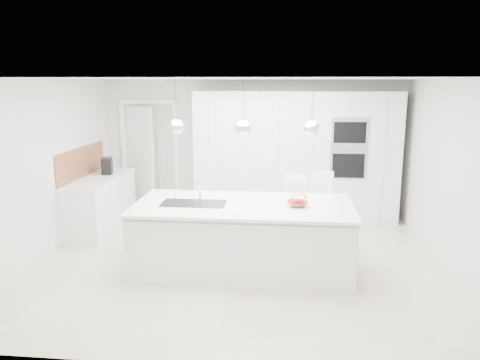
# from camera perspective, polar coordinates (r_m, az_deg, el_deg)

# --- Properties ---
(floor) EXTENTS (5.50, 5.50, 0.00)m
(floor) POSITION_cam_1_polar(r_m,az_deg,el_deg) (6.64, -0.27, -9.87)
(floor) COLOR beige
(floor) RESTS_ON ground
(wall_back) EXTENTS (5.50, 0.00, 5.50)m
(wall_back) POSITION_cam_1_polar(r_m,az_deg,el_deg) (8.74, 1.49, 3.95)
(wall_back) COLOR silver
(wall_back) RESTS_ON ground
(wall_left) EXTENTS (0.00, 5.00, 5.00)m
(wall_left) POSITION_cam_1_polar(r_m,az_deg,el_deg) (7.12, -22.87, 1.15)
(wall_left) COLOR silver
(wall_left) RESTS_ON ground
(ceiling) EXTENTS (5.50, 5.50, 0.00)m
(ceiling) POSITION_cam_1_polar(r_m,az_deg,el_deg) (6.16, -0.29, 12.25)
(ceiling) COLOR white
(ceiling) RESTS_ON wall_back
(tall_cabinets) EXTENTS (3.60, 0.60, 2.30)m
(tall_cabinets) POSITION_cam_1_polar(r_m,az_deg,el_deg) (8.43, 6.76, 2.89)
(tall_cabinets) COLOR white
(tall_cabinets) RESTS_ON floor
(oven_stack) EXTENTS (0.62, 0.04, 1.05)m
(oven_stack) POSITION_cam_1_polar(r_m,az_deg,el_deg) (8.16, 13.16, 3.77)
(oven_stack) COLOR #A5A5A8
(oven_stack) RESTS_ON tall_cabinets
(doorway_frame) EXTENTS (1.11, 0.08, 2.13)m
(doorway_frame) POSITION_cam_1_polar(r_m,az_deg,el_deg) (9.10, -10.88, 2.62)
(doorway_frame) COLOR white
(doorway_frame) RESTS_ON floor
(hallway_door) EXTENTS (0.76, 0.38, 2.00)m
(hallway_door) POSITION_cam_1_polar(r_m,az_deg,el_deg) (9.13, -12.47, 2.46)
(hallway_door) COLOR white
(hallway_door) RESTS_ON floor
(radiator) EXTENTS (0.32, 0.04, 1.40)m
(radiator) POSITION_cam_1_polar(r_m,az_deg,el_deg) (9.03, -8.91, 1.50)
(radiator) COLOR white
(radiator) RESTS_ON floor
(left_base_cabinets) EXTENTS (0.60, 1.80, 0.86)m
(left_base_cabinets) POSITION_cam_1_polar(r_m,az_deg,el_deg) (8.22, -16.60, -2.91)
(left_base_cabinets) COLOR white
(left_base_cabinets) RESTS_ON floor
(left_worktop) EXTENTS (0.62, 1.82, 0.04)m
(left_worktop) POSITION_cam_1_polar(r_m,az_deg,el_deg) (8.12, -16.78, 0.16)
(left_worktop) COLOR white
(left_worktop) RESTS_ON left_base_cabinets
(oak_backsplash) EXTENTS (0.02, 1.80, 0.50)m
(oak_backsplash) POSITION_cam_1_polar(r_m,az_deg,el_deg) (8.19, -18.76, 2.05)
(oak_backsplash) COLOR brown
(oak_backsplash) RESTS_ON wall_left
(island_base) EXTENTS (2.80, 1.20, 0.86)m
(island_base) POSITION_cam_1_polar(r_m,az_deg,el_deg) (6.20, 0.35, -7.24)
(island_base) COLOR white
(island_base) RESTS_ON floor
(island_worktop) EXTENTS (2.84, 1.40, 0.04)m
(island_worktop) POSITION_cam_1_polar(r_m,az_deg,el_deg) (6.11, 0.40, -3.10)
(island_worktop) COLOR white
(island_worktop) RESTS_ON island_base
(island_sink) EXTENTS (0.84, 0.44, 0.18)m
(island_sink) POSITION_cam_1_polar(r_m,az_deg,el_deg) (6.18, -5.67, -3.58)
(island_sink) COLOR #3F3F42
(island_sink) RESTS_ON island_worktop
(island_tap) EXTENTS (0.02, 0.02, 0.30)m
(island_tap) POSITION_cam_1_polar(r_m,az_deg,el_deg) (6.30, -4.90, -1.10)
(island_tap) COLOR white
(island_tap) RESTS_ON island_worktop
(pendant_left) EXTENTS (0.20, 0.20, 0.20)m
(pendant_left) POSITION_cam_1_polar(r_m,az_deg,el_deg) (6.02, -7.76, 6.43)
(pendant_left) COLOR white
(pendant_left) RESTS_ON ceiling
(pendant_mid) EXTENTS (0.20, 0.20, 0.20)m
(pendant_mid) POSITION_cam_1_polar(r_m,az_deg,el_deg) (5.88, 0.37, 6.41)
(pendant_mid) COLOR white
(pendant_mid) RESTS_ON ceiling
(pendant_right) EXTENTS (0.20, 0.20, 0.20)m
(pendant_right) POSITION_cam_1_polar(r_m,az_deg,el_deg) (5.86, 8.72, 6.25)
(pendant_right) COLOR white
(pendant_right) RESTS_ON ceiling
(fruit_bowl) EXTENTS (0.31, 0.31, 0.07)m
(fruit_bowl) POSITION_cam_1_polar(r_m,az_deg,el_deg) (6.03, 6.99, -2.89)
(fruit_bowl) COLOR brown
(fruit_bowl) RESTS_ON island_worktop
(espresso_machine) EXTENTS (0.23, 0.29, 0.28)m
(espresso_machine) POSITION_cam_1_polar(r_m,az_deg,el_deg) (8.37, -15.91, 1.67)
(espresso_machine) COLOR black
(espresso_machine) RESTS_ON left_worktop
(bar_stool_left) EXTENTS (0.50, 0.60, 1.11)m
(bar_stool_left) POSITION_cam_1_polar(r_m,az_deg,el_deg) (6.95, 6.73, -4.11)
(bar_stool_left) COLOR white
(bar_stool_left) RESTS_ON floor
(bar_stool_right) EXTENTS (0.53, 0.62, 1.15)m
(bar_stool_right) POSITION_cam_1_polar(r_m,az_deg,el_deg) (7.09, 9.87, -3.72)
(bar_stool_right) COLOR white
(bar_stool_right) RESTS_ON floor
(apple_a) EXTENTS (0.08, 0.08, 0.08)m
(apple_a) POSITION_cam_1_polar(r_m,az_deg,el_deg) (5.97, 6.76, -2.67)
(apple_a) COLOR red
(apple_a) RESTS_ON fruit_bowl
(apple_b) EXTENTS (0.07, 0.07, 0.07)m
(apple_b) POSITION_cam_1_polar(r_m,az_deg,el_deg) (6.00, 7.46, -2.64)
(apple_b) COLOR red
(apple_b) RESTS_ON fruit_bowl
(apple_c) EXTENTS (0.08, 0.08, 0.08)m
(apple_c) POSITION_cam_1_polar(r_m,az_deg,el_deg) (5.98, 7.44, -2.66)
(apple_c) COLOR red
(apple_c) RESTS_ON fruit_bowl
(banana_bunch) EXTENTS (0.23, 0.17, 0.21)m
(banana_bunch) POSITION_cam_1_polar(r_m,az_deg,el_deg) (6.00, 7.23, -2.16)
(banana_bunch) COLOR gold
(banana_bunch) RESTS_ON fruit_bowl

